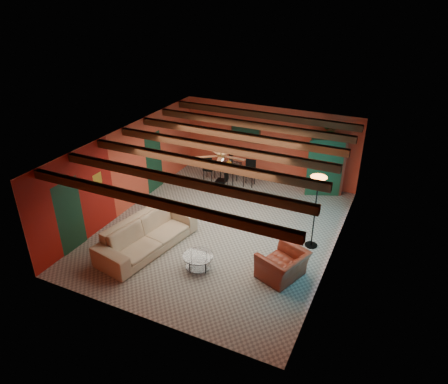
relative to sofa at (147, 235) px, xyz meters
The scene contains 11 objects.
room 3.02m from the sofa, 52.41° to the left, with size 6.52×8.01×2.71m.
sofa is the anchor object (origin of this frame).
armchair 3.77m from the sofa, ahead, with size 1.12×0.97×0.72m, color maroon.
coffee_table 1.73m from the sofa, ahead, with size 0.80×0.80×0.41m, color white, non-canonical shape.
dining_table 4.70m from the sofa, 86.22° to the left, with size 1.86×1.86×0.97m, color silver, non-canonical shape.
armoire 6.55m from the sofa, 56.33° to the left, with size 1.12×0.55×1.96m, color maroon.
floor_lamp 4.59m from the sofa, 26.49° to the left, with size 0.44×0.44×2.14m, color black, non-canonical shape.
ceiling_fan 2.95m from the sofa, 50.68° to the left, with size 1.50×1.50×0.44m, color #472614, non-canonical shape.
painting 5.84m from the sofa, 84.81° to the left, with size 1.05×0.03×0.65m, color black.
potted_plant 6.76m from the sofa, 56.33° to the left, with size 0.46×0.40×0.51m, color #26661E.
vase 4.75m from the sofa, 86.22° to the left, with size 0.20×0.20×0.20m, color orange.
Camera 1 is at (4.54, -9.46, 6.71)m, focal length 33.33 mm.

